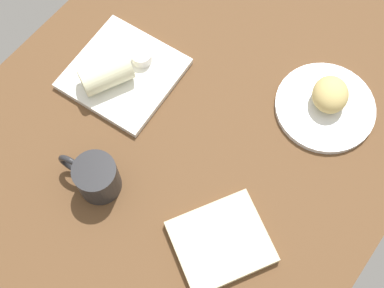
# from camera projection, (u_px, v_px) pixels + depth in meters

# --- Properties ---
(dining_table) EXTENTS (1.10, 0.90, 0.04)m
(dining_table) POSITION_uv_depth(u_px,v_px,m) (205.00, 116.00, 1.14)
(dining_table) COLOR brown
(dining_table) RESTS_ON ground
(round_plate) EXTENTS (0.22, 0.22, 0.01)m
(round_plate) POSITION_uv_depth(u_px,v_px,m) (325.00, 107.00, 1.12)
(round_plate) COLOR white
(round_plate) RESTS_ON dining_table
(scone_pastry) EXTENTS (0.11, 0.11, 0.06)m
(scone_pastry) POSITION_uv_depth(u_px,v_px,m) (330.00, 95.00, 1.09)
(scone_pastry) COLOR tan
(scone_pastry) RESTS_ON round_plate
(square_plate) EXTENTS (0.24, 0.24, 0.02)m
(square_plate) POSITION_uv_depth(u_px,v_px,m) (124.00, 73.00, 1.16)
(square_plate) COLOR white
(square_plate) RESTS_ON dining_table
(sauce_cup) EXTENTS (0.05, 0.05, 0.03)m
(sauce_cup) POSITION_uv_depth(u_px,v_px,m) (141.00, 57.00, 1.15)
(sauce_cup) COLOR silver
(sauce_cup) RESTS_ON square_plate
(breakfast_wrap) EXTENTS (0.13, 0.11, 0.07)m
(breakfast_wrap) POSITION_uv_depth(u_px,v_px,m) (106.00, 73.00, 1.11)
(breakfast_wrap) COLOR beige
(breakfast_wrap) RESTS_ON square_plate
(book_stack) EXTENTS (0.23, 0.23, 0.02)m
(book_stack) POSITION_uv_depth(u_px,v_px,m) (221.00, 242.00, 1.00)
(book_stack) COLOR beige
(book_stack) RESTS_ON dining_table
(coffee_mug) EXTENTS (0.09, 0.13, 0.09)m
(coffee_mug) POSITION_uv_depth(u_px,v_px,m) (96.00, 177.00, 1.02)
(coffee_mug) COLOR #262628
(coffee_mug) RESTS_ON dining_table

